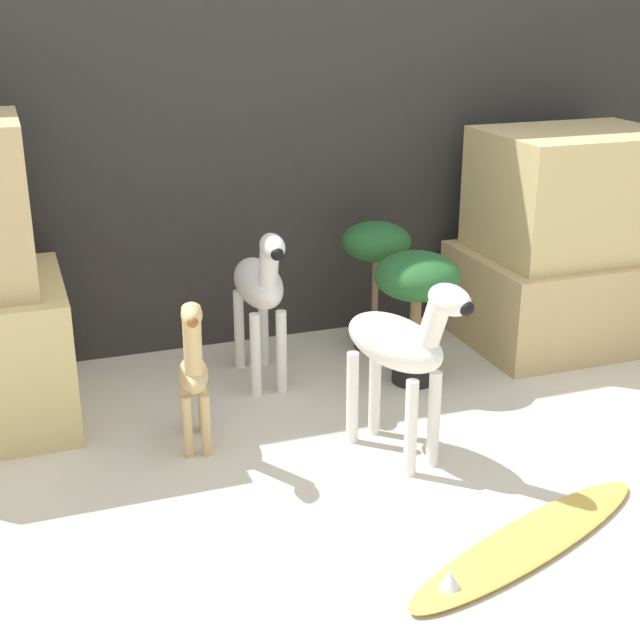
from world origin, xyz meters
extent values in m
plane|color=beige|center=(0.00, 0.00, 0.00)|extent=(14.00, 14.00, 0.00)
cube|color=#2D2B28|center=(0.00, 1.65, 1.10)|extent=(6.40, 0.08, 2.20)
cube|color=tan|center=(1.30, 1.16, 0.20)|extent=(0.89, 0.69, 0.41)
cube|color=#D1B775|center=(1.30, 1.16, 0.67)|extent=(0.77, 0.60, 0.53)
cylinder|color=white|center=(0.23, 0.31, 0.17)|extent=(0.04, 0.04, 0.34)
cylinder|color=white|center=(0.13, 0.28, 0.17)|extent=(0.04, 0.04, 0.34)
cylinder|color=white|center=(0.14, 0.59, 0.17)|extent=(0.04, 0.04, 0.34)
cylinder|color=white|center=(0.04, 0.56, 0.17)|extent=(0.04, 0.04, 0.34)
ellipsoid|color=white|center=(0.13, 0.43, 0.41)|extent=(0.30, 0.45, 0.17)
cylinder|color=white|center=(0.19, 0.27, 0.53)|extent=(0.11, 0.15, 0.20)
ellipsoid|color=white|center=(0.21, 0.21, 0.62)|extent=(0.14, 0.18, 0.10)
sphere|color=black|center=(0.23, 0.15, 0.61)|extent=(0.05, 0.05, 0.05)
cube|color=black|center=(0.19, 0.27, 0.54)|extent=(0.04, 0.08, 0.17)
cylinder|color=white|center=(-0.07, 1.03, 0.17)|extent=(0.04, 0.04, 0.34)
cylinder|color=white|center=(-0.17, 1.04, 0.17)|extent=(0.04, 0.04, 0.34)
cylinder|color=white|center=(-0.06, 1.33, 0.17)|extent=(0.04, 0.04, 0.34)
cylinder|color=white|center=(-0.16, 1.33, 0.17)|extent=(0.04, 0.04, 0.34)
ellipsoid|color=white|center=(-0.12, 1.18, 0.41)|extent=(0.19, 0.42, 0.17)
cylinder|color=white|center=(-0.12, 1.01, 0.53)|extent=(0.08, 0.13, 0.20)
ellipsoid|color=white|center=(-0.12, 0.95, 0.62)|extent=(0.09, 0.16, 0.10)
sphere|color=black|center=(-0.13, 0.88, 0.61)|extent=(0.05, 0.05, 0.05)
cube|color=black|center=(-0.12, 1.01, 0.54)|extent=(0.02, 0.08, 0.17)
cylinder|color=tan|center=(-0.46, 0.63, 0.11)|extent=(0.03, 0.03, 0.22)
cylinder|color=tan|center=(-0.52, 0.64, 0.11)|extent=(0.03, 0.03, 0.22)
cylinder|color=tan|center=(-0.44, 0.80, 0.11)|extent=(0.03, 0.03, 0.22)
cylinder|color=tan|center=(-0.50, 0.81, 0.11)|extent=(0.03, 0.03, 0.22)
ellipsoid|color=tan|center=(-0.48, 0.72, 0.27)|extent=(0.14, 0.26, 0.10)
cylinder|color=tan|center=(-0.50, 0.62, 0.42)|extent=(0.08, 0.15, 0.29)
ellipsoid|color=tan|center=(-0.51, 0.53, 0.55)|extent=(0.09, 0.13, 0.07)
sphere|color=brown|center=(-0.52, 0.48, 0.54)|extent=(0.04, 0.04, 0.04)
cylinder|color=black|center=(0.46, 0.95, 0.04)|extent=(0.17, 0.17, 0.09)
cylinder|color=brown|center=(0.46, 0.95, 0.22)|extent=(0.04, 0.04, 0.27)
ellipsoid|color=#235B28|center=(0.46, 0.95, 0.45)|extent=(0.34, 0.34, 0.19)
cylinder|color=black|center=(0.46, 1.35, 0.05)|extent=(0.18, 0.18, 0.10)
cylinder|color=brown|center=(0.46, 1.35, 0.25)|extent=(0.03, 0.03, 0.30)
ellipsoid|color=#235B28|center=(0.46, 1.35, 0.48)|extent=(0.30, 0.30, 0.16)
ellipsoid|color=gold|center=(0.29, -0.20, 0.01)|extent=(0.98, 0.52, 0.03)
cone|color=white|center=(-0.03, -0.32, 0.05)|extent=(0.07, 0.07, 0.05)
camera|label=1|loc=(-1.01, -2.03, 1.50)|focal=50.00mm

